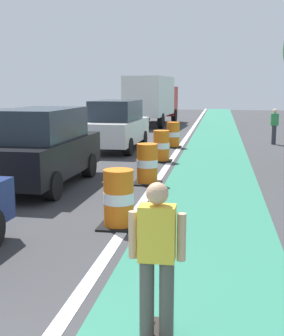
# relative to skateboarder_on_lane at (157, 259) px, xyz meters

# --- Properties ---
(bike_lane_strip) EXTENTS (2.50, 80.00, 0.01)m
(bike_lane_strip) POSITION_rel_skateboarder_on_lane_xyz_m (0.39, 10.15, -0.91)
(bike_lane_strip) COLOR #2D755B
(bike_lane_strip) RESTS_ON ground
(lane_divider_stripe) EXTENTS (0.20, 80.00, 0.01)m
(lane_divider_stripe) POSITION_rel_skateboarder_on_lane_xyz_m (-1.11, 10.15, -0.91)
(lane_divider_stripe) COLOR silver
(lane_divider_stripe) RESTS_ON ground
(skateboarder_on_lane) EXTENTS (0.57, 0.80, 1.69)m
(skateboarder_on_lane) POSITION_rel_skateboarder_on_lane_xyz_m (0.00, 0.00, 0.00)
(skateboarder_on_lane) COLOR black
(skateboarder_on_lane) RESTS_ON ground
(parked_suv_second) EXTENTS (1.98, 4.63, 2.04)m
(parked_suv_second) POSITION_rel_skateboarder_on_lane_xyz_m (-3.99, 6.98, 0.12)
(parked_suv_second) COLOR black
(parked_suv_second) RESTS_ON ground
(parked_suv_third) EXTENTS (2.03, 4.65, 2.04)m
(parked_suv_third) POSITION_rel_skateboarder_on_lane_xyz_m (-3.62, 14.08, 0.12)
(parked_suv_third) COLOR silver
(parked_suv_third) RESTS_ON ground
(traffic_barrel_front) EXTENTS (0.73, 0.73, 1.09)m
(traffic_barrel_front) POSITION_rel_skateboarder_on_lane_xyz_m (-1.24, 3.80, -0.38)
(traffic_barrel_front) COLOR orange
(traffic_barrel_front) RESTS_ON ground
(traffic_barrel_mid) EXTENTS (0.73, 0.73, 1.09)m
(traffic_barrel_mid) POSITION_rel_skateboarder_on_lane_xyz_m (-1.32, 7.70, -0.38)
(traffic_barrel_mid) COLOR orange
(traffic_barrel_mid) RESTS_ON ground
(traffic_barrel_back) EXTENTS (0.73, 0.73, 1.09)m
(traffic_barrel_back) POSITION_rel_skateboarder_on_lane_xyz_m (-1.42, 11.49, -0.38)
(traffic_barrel_back) COLOR orange
(traffic_barrel_back) RESTS_ON ground
(traffic_barrel_far) EXTENTS (0.73, 0.73, 1.09)m
(traffic_barrel_far) POSITION_rel_skateboarder_on_lane_xyz_m (-1.41, 15.33, -0.38)
(traffic_barrel_far) COLOR orange
(traffic_barrel_far) RESTS_ON ground
(delivery_truck_down_block) EXTENTS (2.77, 7.73, 3.23)m
(delivery_truck_down_block) POSITION_rel_skateboarder_on_lane_xyz_m (-3.96, 26.51, 0.94)
(delivery_truck_down_block) COLOR silver
(delivery_truck_down_block) RESTS_ON ground
(pedestrian_crossing) EXTENTS (0.34, 0.20, 1.61)m
(pedestrian_crossing) POSITION_rel_skateboarder_on_lane_xyz_m (3.00, 17.11, -0.05)
(pedestrian_crossing) COLOR #33333D
(pedestrian_crossing) RESTS_ON ground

